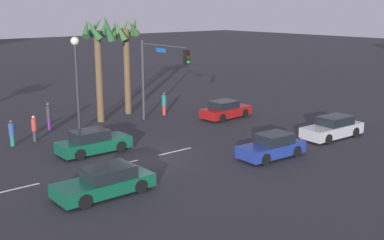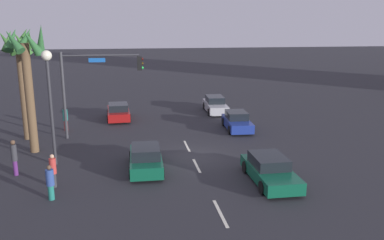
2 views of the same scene
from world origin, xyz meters
TOP-DOWN VIEW (x-y plane):
  - ground_plane at (0.00, 0.00)m, footprint 220.00×220.00m
  - lane_stripe_2 at (-7.35, 0.00)m, footprint 2.50×0.14m
  - lane_stripe_3 at (-1.56, 0.00)m, footprint 2.20×0.14m
  - lane_stripe_4 at (2.15, 0.00)m, footprint 2.39×0.14m
  - car_0 at (10.49, 4.53)m, footprint 4.11×2.03m
  - car_1 at (-1.68, 2.84)m, footprint 4.23×1.86m
  - car_2 at (-4.33, -3.25)m, footprint 4.50×1.96m
  - car_3 at (11.95, -4.06)m, footprint 4.60×1.95m
  - car_5 at (5.72, -4.35)m, footprint 4.05×1.95m
  - traffic_signal at (5.31, 6.07)m, footprint 0.32×5.55m
  - streetlamp at (-0.03, 7.86)m, footprint 0.56×0.56m
  - pedestrian_0 at (-3.36, 7.37)m, footprint 0.44×0.44m
  - pedestrian_1 at (7.48, 8.34)m, footprint 0.41×0.41m
  - pedestrian_2 at (-4.81, 7.25)m, footprint 0.48×0.48m
  - pedestrian_3 at (-1.43, 9.63)m, footprint 0.33×0.33m
  - palm_tree_0 at (5.55, 10.66)m, footprint 2.49×2.46m
  - palm_tree_2 at (2.56, 9.49)m, footprint 2.33×2.56m

SIDE VIEW (x-z plane):
  - ground_plane at x=0.00m, z-range 0.00..0.00m
  - lane_stripe_2 at x=-7.35m, z-range 0.00..0.01m
  - lane_stripe_3 at x=-1.56m, z-range 0.00..0.01m
  - lane_stripe_4 at x=2.15m, z-range 0.00..0.01m
  - car_2 at x=-4.33m, z-range -0.05..1.25m
  - car_5 at x=5.72m, z-range -0.06..1.30m
  - car_0 at x=10.49m, z-range -0.05..1.31m
  - car_1 at x=-1.68m, z-range -0.06..1.32m
  - car_3 at x=11.95m, z-range -0.06..1.35m
  - pedestrian_2 at x=-4.81m, z-range 0.04..1.68m
  - pedestrian_0 at x=-3.36m, z-range 0.05..1.73m
  - pedestrian_1 at x=7.48m, z-range 0.05..1.87m
  - pedestrian_3 at x=-1.43m, z-range 0.08..2.01m
  - traffic_signal at x=5.31m, z-range 1.11..7.06m
  - streetlamp at x=-0.03m, z-range 1.26..7.66m
  - palm_tree_0 at x=5.55m, z-range 1.49..9.09m
  - palm_tree_2 at x=2.56m, z-range 1.45..9.28m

